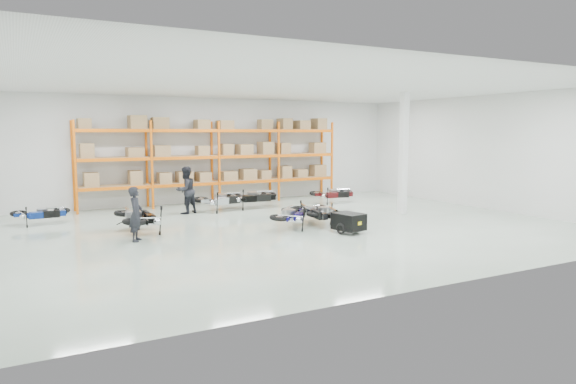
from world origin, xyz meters
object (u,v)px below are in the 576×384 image
trailer (349,222)px  moto_back_b (222,196)px  person_back (186,190)px  moto_back_a (41,210)px  moto_blue_centre (291,211)px  person_left (136,214)px  moto_silver_left (314,208)px  moto_black_far_left (138,213)px  moto_back_d (333,191)px  moto_touring_right (321,208)px  moto_back_c (252,194)px

trailer → moto_back_b: moto_back_b is taller
trailer → person_back: person_back is taller
trailer → moto_back_a: size_ratio=0.96×
trailer → moto_back_a: (-8.14, 5.99, 0.12)m
trailer → moto_back_a: 10.11m
moto_blue_centre → person_left: (-4.77, 0.31, 0.23)m
person_left → moto_silver_left: bearing=-64.9°
trailer → person_left: (-5.89, 1.87, 0.41)m
moto_blue_centre → moto_black_far_left: size_ratio=0.88×
moto_back_b → person_left: size_ratio=1.23×
moto_back_a → moto_back_d: 11.36m
moto_silver_left → moto_back_d: size_ratio=0.97×
moto_blue_centre → moto_touring_right: 1.13m
moto_black_far_left → person_back: (2.39, 3.02, 0.27)m
moto_blue_centre → moto_silver_left: bearing=-116.6°
moto_blue_centre → person_left: person_left is taller
moto_back_a → moto_touring_right: bearing=-118.5°
moto_touring_right → moto_back_a: 9.25m
moto_back_a → moto_back_b: (6.34, 0.04, 0.10)m
moto_back_a → moto_back_c: (7.66, 0.12, 0.11)m
moto_black_far_left → moto_touring_right: (5.62, -1.37, -0.06)m
moto_back_b → moto_silver_left: bearing=-168.5°
moto_back_a → person_back: 4.93m
moto_back_a → moto_back_c: moto_back_c is taller
moto_back_a → moto_back_d: bearing=-91.0°
moto_silver_left → person_back: person_back is taller
moto_back_b → person_left: person_left is taller
person_back → moto_back_b: bearing=155.9°
moto_blue_centre → moto_silver_left: size_ratio=1.07×
moto_touring_right → trailer: bearing=-80.8°
moto_blue_centre → moto_silver_left: 1.16m
moto_blue_centre → moto_silver_left: (1.08, 0.44, -0.03)m
moto_silver_left → person_back: bearing=-40.9°
moto_touring_right → person_left: bearing=-173.5°
moto_blue_centre → person_back: size_ratio=0.99×
trailer → person_back: size_ratio=0.84×
trailer → moto_back_c: (-0.48, 6.11, 0.23)m
moto_back_d → person_back: size_ratio=0.96×
moto_blue_centre → moto_back_c: size_ratio=0.92×
moto_back_d → person_back: (-6.44, 0.16, 0.37)m
moto_blue_centre → moto_back_b: size_ratio=0.93×
moto_touring_right → moto_back_d: moto_touring_right is taller
moto_back_b → person_back: person_back is taller
moto_back_c → moto_silver_left: bearing=-168.0°
moto_touring_right → person_back: size_ratio=1.01×
moto_touring_right → trailer: size_ratio=1.20×
moto_blue_centre → moto_touring_right: bearing=-136.8°
person_back → moto_black_far_left: bearing=25.6°
trailer → moto_back_c: bearing=81.9°
moto_touring_right → moto_back_d: bearing=61.9°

